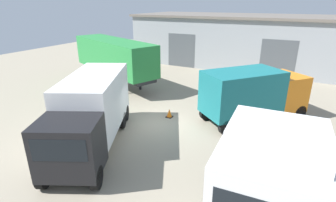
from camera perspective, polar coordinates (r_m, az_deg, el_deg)
The scene contains 7 objects.
ground_plane at distance 15.90m, azimuth -2.16°, elevation -4.82°, with size 60.00×60.00×0.00m, color gray.
warehouse_building at distance 32.24m, azimuth 14.95°, elevation 12.82°, with size 23.19×10.02×5.49m.
tractor_unit_white at distance 7.67m, azimuth 20.75°, elevation -19.88°, with size 2.84×6.28×4.35m.
container_trailer_green at distance 23.19m, azimuth -11.70°, elevation 9.51°, with size 9.81×5.94×3.87m.
box_truck_black at distance 13.38m, azimuth -16.32°, elevation -1.80°, with size 5.43×7.72×3.45m.
box_truck_orange at distance 16.47m, azimuth 18.18°, elevation 1.76°, with size 5.95×6.46×3.18m.
traffic_cone at distance 16.59m, azimuth 0.30°, elevation -2.71°, with size 0.40×0.40×0.55m.
Camera 1 is at (7.18, -12.40, 6.89)m, focal length 28.00 mm.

